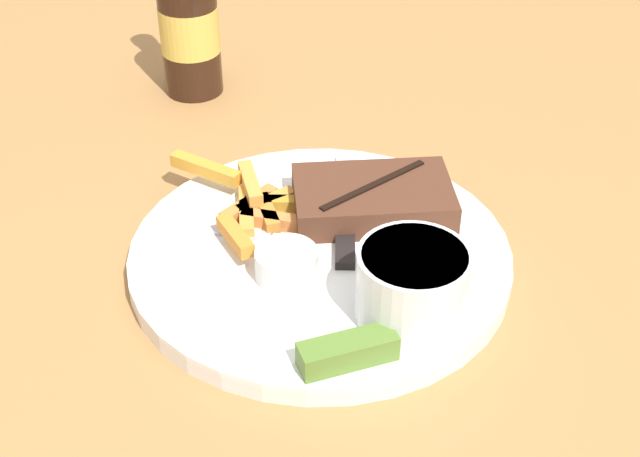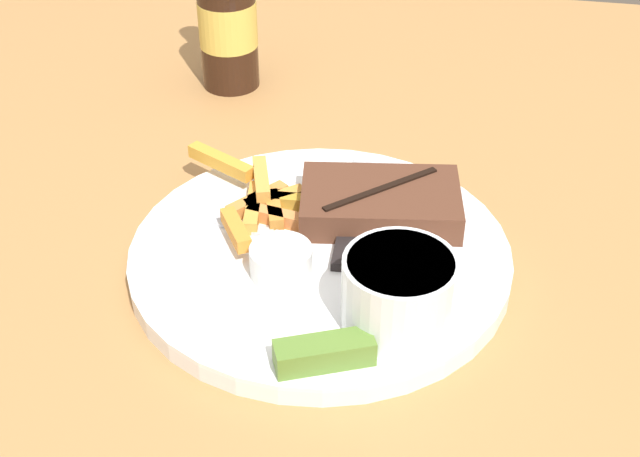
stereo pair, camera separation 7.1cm
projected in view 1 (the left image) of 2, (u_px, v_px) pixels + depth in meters
dining_table at (320, 335)px, 0.78m from camera, size 1.13×1.24×0.76m
dinner_plate at (320, 257)px, 0.73m from camera, size 0.31×0.31×0.02m
steak_portion at (373, 199)px, 0.76m from camera, size 0.14×0.10×0.03m
fries_pile at (253, 203)px, 0.76m from camera, size 0.15×0.14×0.02m
coleslaw_cup at (413, 281)px, 0.64m from camera, size 0.08×0.08×0.06m
dipping_sauce_cup at (286, 263)px, 0.69m from camera, size 0.05×0.05×0.02m
pickle_spear at (348, 351)px, 0.62m from camera, size 0.07×0.05×0.02m
fork_utensil at (225, 231)px, 0.74m from camera, size 0.13×0.04×0.00m
knife_utensil at (345, 218)px, 0.75m from camera, size 0.02×0.17×0.01m
beer_bottle at (189, 26)px, 0.94m from camera, size 0.06×0.06×0.21m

